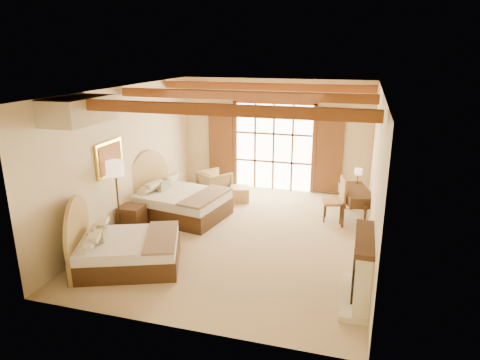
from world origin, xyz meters
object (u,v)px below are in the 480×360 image
(bed_near, at_px, (121,247))
(desk, at_px, (355,203))
(armchair, at_px, (214,183))
(bed_far, at_px, (176,200))
(nightstand, at_px, (132,219))

(bed_near, bearing_deg, desk, 19.96)
(bed_near, xyz_separation_m, armchair, (0.36, 4.34, -0.01))
(bed_far, distance_m, desk, 4.40)
(bed_far, height_order, nightstand, bed_far)
(nightstand, bearing_deg, bed_far, 61.94)
(bed_near, relative_size, desk, 1.60)
(nightstand, bearing_deg, armchair, 69.69)
(bed_far, bearing_deg, bed_near, -78.35)
(bed_near, relative_size, nightstand, 3.97)
(bed_far, xyz_separation_m, desk, (4.27, 1.05, -0.02))
(bed_near, height_order, bed_far, bed_far)
(armchair, bearing_deg, bed_far, 114.47)
(bed_far, relative_size, desk, 1.58)
(armchair, bearing_deg, desk, -151.60)
(bed_near, distance_m, bed_far, 2.63)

